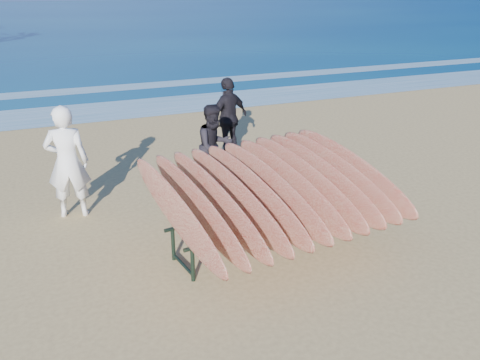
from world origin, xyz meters
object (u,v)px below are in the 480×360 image
Objects in this scene: person_dark_a at (214,147)px; person_dark_b at (229,118)px; person_white at (67,162)px; surfboard_rack at (272,189)px.

person_dark_b is at bearing 43.82° from person_dark_a.
person_dark_b reaches higher than person_dark_a.
person_dark_b is (0.94, 1.62, 0.09)m from person_dark_a.
person_dark_a is at bearing -162.85° from person_white.
surfboard_rack is 2.16× the size of person_dark_a.
person_white is at bearing 132.07° from surfboard_rack.
person_dark_a is 0.91× the size of person_dark_b.
person_white is at bearing 5.46° from person_dark_b.
person_dark_b is at bearing 69.18° from surfboard_rack.
person_white is at bearing 169.52° from person_dark_a.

